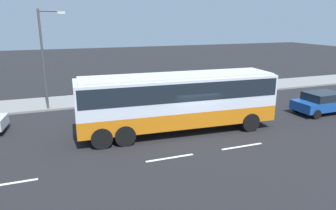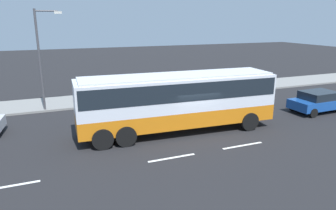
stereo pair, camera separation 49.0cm
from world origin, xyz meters
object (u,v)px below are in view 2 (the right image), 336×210
object	(u,v)px
coach_bus	(178,97)
street_lamp	(42,53)
pedestrian_near_curb	(120,87)
car_blue_saloon	(319,101)

from	to	relation	value
coach_bus	street_lamp	size ratio (longest dim) A/B	1.66
coach_bus	pedestrian_near_curb	bearing A→B (deg)	101.30
car_blue_saloon	street_lamp	xyz separation A→B (m)	(-18.01, 7.45, 3.36)
coach_bus	car_blue_saloon	distance (m)	11.10
car_blue_saloon	pedestrian_near_curb	size ratio (longest dim) A/B	2.83
car_blue_saloon	pedestrian_near_curb	bearing A→B (deg)	142.99
car_blue_saloon	street_lamp	distance (m)	19.78
car_blue_saloon	street_lamp	bearing A→B (deg)	156.05
car_blue_saloon	street_lamp	size ratio (longest dim) A/B	0.62
coach_bus	car_blue_saloon	world-z (taller)	coach_bus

